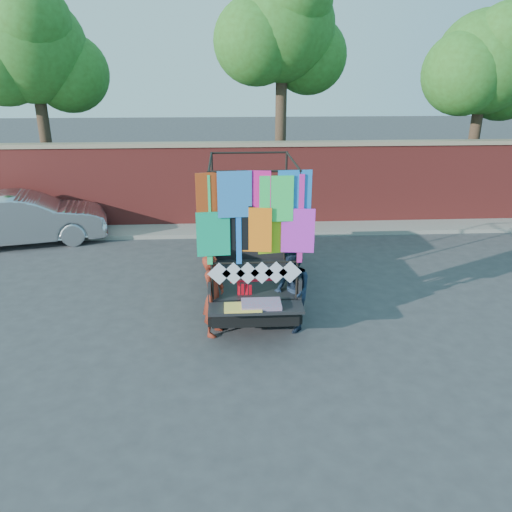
{
  "coord_description": "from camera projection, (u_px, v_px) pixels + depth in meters",
  "views": [
    {
      "loc": [
        -0.78,
        -8.3,
        4.69
      ],
      "look_at": [
        -0.28,
        0.2,
        1.49
      ],
      "focal_mm": 35.0,
      "sensor_mm": 36.0,
      "label": 1
    }
  ],
  "objects": [
    {
      "name": "sedan",
      "position": [
        25.0,
        219.0,
        14.07
      ],
      "size": [
        4.63,
        2.51,
        1.45
      ],
      "primitive_type": "imported",
      "rotation": [
        0.0,
        0.0,
        1.8
      ],
      "color": "#B6B7BD",
      "rests_on": "ground"
    },
    {
      "name": "pickup_truck",
      "position": [
        249.0,
        252.0,
        11.32
      ],
      "size": [
        1.97,
        4.95,
        3.12
      ],
      "color": "black",
      "rests_on": "ground"
    },
    {
      "name": "tree_left",
      "position": [
        33.0,
        53.0,
        14.87
      ],
      "size": [
        4.2,
        3.3,
        7.05
      ],
      "color": "#38281C",
      "rests_on": "ground"
    },
    {
      "name": "man",
      "position": [
        292.0,
        290.0,
        9.32
      ],
      "size": [
        0.78,
        0.91,
        1.61
      ],
      "primitive_type": "imported",
      "rotation": [
        0.0,
        0.0,
        -1.32
      ],
      "color": "#152134",
      "rests_on": "ground"
    },
    {
      "name": "tree_mid",
      "position": [
        283.0,
        33.0,
        15.08
      ],
      "size": [
        4.2,
        3.3,
        7.73
      ],
      "color": "#38281C",
      "rests_on": "ground"
    },
    {
      "name": "woman",
      "position": [
        214.0,
        296.0,
        9.16
      ],
      "size": [
        0.56,
        0.67,
        1.56
      ],
      "primitive_type": "imported",
      "rotation": [
        0.0,
        0.0,
        1.2
      ],
      "color": "maroon",
      "rests_on": "ground"
    },
    {
      "name": "streamer_bundle",
      "position": [
        248.0,
        289.0,
        9.19
      ],
      "size": [
        0.84,
        0.1,
        0.59
      ],
      "color": "red",
      "rests_on": "ground"
    },
    {
      "name": "ground",
      "position": [
        271.0,
        333.0,
        9.45
      ],
      "size": [
        90.0,
        90.0,
        0.0
      ],
      "primitive_type": "plane",
      "color": "#38383A",
      "rests_on": "ground"
    },
    {
      "name": "brick_wall",
      "position": [
        252.0,
        184.0,
        15.52
      ],
      "size": [
        30.0,
        0.45,
        2.61
      ],
      "color": "#9A312C",
      "rests_on": "ground"
    },
    {
      "name": "curb",
      "position": [
        253.0,
        229.0,
        15.31
      ],
      "size": [
        30.0,
        1.2,
        0.12
      ],
      "primitive_type": "cube",
      "color": "gray",
      "rests_on": "ground"
    },
    {
      "name": "tree_right",
      "position": [
        487.0,
        67.0,
        15.78
      ],
      "size": [
        4.2,
        3.3,
        6.62
      ],
      "color": "#38281C",
      "rests_on": "ground"
    }
  ]
}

